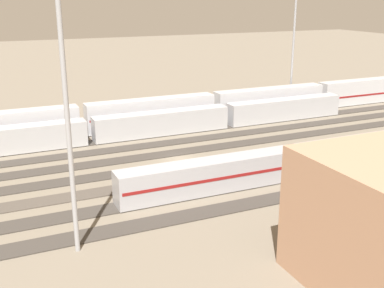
{
  "coord_description": "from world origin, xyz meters",
  "views": [
    {
      "loc": [
        24.61,
        59.45,
        22.33
      ],
      "look_at": [
        -1.31,
        1.7,
        2.5
      ],
      "focal_mm": 44.76,
      "sensor_mm": 36.0,
      "label": 1
    }
  ],
  "objects_px": {
    "light_mast_1": "(60,26)",
    "train_on_track_0": "(152,113)",
    "train_on_track_6": "(369,149)",
    "train_on_track_1": "(89,131)",
    "light_mast_0": "(296,5)"
  },
  "relations": [
    {
      "from": "light_mast_1",
      "to": "train_on_track_0",
      "type": "bearing_deg",
      "value": -118.69
    },
    {
      "from": "train_on_track_6",
      "to": "light_mast_1",
      "type": "bearing_deg",
      "value": 10.05
    },
    {
      "from": "train_on_track_6",
      "to": "light_mast_1",
      "type": "height_order",
      "value": "light_mast_1"
    },
    {
      "from": "train_on_track_1",
      "to": "train_on_track_0",
      "type": "height_order",
      "value": "train_on_track_0"
    },
    {
      "from": "train_on_track_6",
      "to": "light_mast_1",
      "type": "distance_m",
      "value": 45.68
    },
    {
      "from": "train_on_track_1",
      "to": "train_on_track_6",
      "type": "xyz_separation_m",
      "value": [
        -32.97,
        25.0,
        -0.0
      ]
    },
    {
      "from": "train_on_track_0",
      "to": "light_mast_0",
      "type": "xyz_separation_m",
      "value": [
        -31.79,
        -3.78,
        17.74
      ]
    },
    {
      "from": "light_mast_0",
      "to": "light_mast_1",
      "type": "height_order",
      "value": "light_mast_0"
    },
    {
      "from": "light_mast_0",
      "to": "light_mast_1",
      "type": "relative_size",
      "value": 1.02
    },
    {
      "from": "train_on_track_0",
      "to": "light_mast_0",
      "type": "bearing_deg",
      "value": -173.22
    },
    {
      "from": "train_on_track_6",
      "to": "light_mast_0",
      "type": "bearing_deg",
      "value": -107.81
    },
    {
      "from": "train_on_track_6",
      "to": "train_on_track_0",
      "type": "bearing_deg",
      "value": -55.09
    },
    {
      "from": "train_on_track_1",
      "to": "train_on_track_6",
      "type": "bearing_deg",
      "value": 142.83
    },
    {
      "from": "train_on_track_1",
      "to": "train_on_track_0",
      "type": "distance_m",
      "value": 13.05
    },
    {
      "from": "train_on_track_1",
      "to": "train_on_track_0",
      "type": "bearing_deg",
      "value": -157.44
    }
  ]
}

